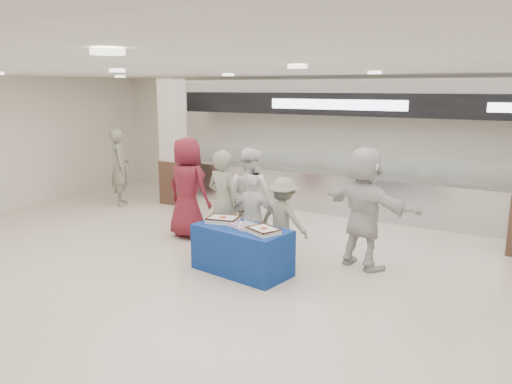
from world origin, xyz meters
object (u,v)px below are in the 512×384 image
Objects in this scene: sheet_cake_right at (264,230)px; chef_tall at (249,197)px; soldier_a at (224,203)px; soldier_b at (283,219)px; sheet_cake_left at (223,219)px; soldier_bg at (120,167)px; chef_short at (253,217)px; cupcake_tray at (244,226)px; civilian_maroon at (188,188)px; civilian_white at (364,208)px; display_table at (242,250)px.

sheet_cake_right is 1.81m from chef_tall.
soldier_a reaches higher than soldier_b.
sheet_cake_left is 0.65m from soldier_a.
sheet_cake_right is 0.29× the size of soldier_bg.
sheet_cake_right is 0.97m from soldier_b.
soldier_a is at bearing 1.26° from chef_short.
soldier_bg is (-5.20, 2.46, 0.18)m from cupcake_tray.
cupcake_tray is at bearing 149.54° from soldier_a.
chef_short is at bearing 171.45° from civilian_maroon.
chef_tall is 0.96× the size of soldier_bg.
chef_tall is at bearing -166.68° from civilian_maroon.
chef_tall reaches higher than chef_short.
sheet_cake_left is 2.31m from civilian_white.
civilian_maroon is at bearing -19.58° from chef_short.
sheet_cake_left is at bearing 49.92° from civilian_white.
chef_tall reaches higher than sheet_cake_left.
civilian_maroon is at bearing -158.57° from soldier_bg.
civilian_white reaches higher than chef_short.
soldier_b reaches higher than display_table.
soldier_a is at bearing 83.71° from chef_tall.
cupcake_tray is at bearing 121.61° from chef_tall.
sheet_cake_right is (0.89, -0.21, -0.00)m from sheet_cake_left.
civilian_white reaches higher than cupcake_tray.
chef_short reaches higher than sheet_cake_right.
soldier_bg reaches higher than chef_tall.
sheet_cake_left is 0.39× the size of soldier_b.
soldier_b is at bearing 177.50° from civilian_maroon.
civilian_white is at bearing 46.46° from display_table.
display_table is at bearing 148.46° from soldier_a.
sheet_cake_left is at bearing 104.15° from chef_tall.
cupcake_tray is 0.27× the size of soldier_bg.
sheet_cake_left is 0.92m from sheet_cake_right.
chef_tall is 1.08m from soldier_b.
chef_short is 1.01× the size of soldier_b.
display_table is 5.73m from soldier_bg.
sheet_cake_left is 1.24m from chef_tall.
sheet_cake_left is 0.39× the size of chef_short.
chef_tall is (-0.66, 1.32, 0.55)m from display_table.
sheet_cake_right is 0.28× the size of civilian_white.
sheet_cake_right is at bearing -13.48° from sheet_cake_left.
soldier_bg is at bearing -8.88° from soldier_b.
display_table is 2.33m from civilian_maroon.
soldier_a is 0.93× the size of civilian_white.
display_table is at bearing 154.49° from civilian_maroon.
chef_tall is (-1.12, 1.42, 0.12)m from sheet_cake_right.
chef_tall is at bearing -18.69° from soldier_b.
display_table is 1.15m from soldier_a.
soldier_b is at bearing 45.37° from sheet_cake_left.
soldier_b is 1.37m from civilian_white.
sheet_cake_right is 0.38× the size of chef_short.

